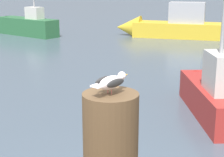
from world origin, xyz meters
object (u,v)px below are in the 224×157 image
Objects in this scene: boat_green at (24,25)px; boat_yellow at (171,26)px; mooring_post at (111,154)px; seagull at (111,82)px; boat_red at (209,92)px.

boat_green is 8.00m from boat_yellow.
mooring_post is 0.23× the size of boat_green.
mooring_post is 0.59m from seagull.
mooring_post is 2.94× the size of seagull.
boat_green is at bearing 107.83° from seagull.
mooring_post is 0.25× the size of boat_red.
seagull reaches higher than boat_yellow.
mooring_post reaches higher than boat_yellow.
mooring_post is 0.16× the size of boat_yellow.
boat_red reaches higher than boat_green.
seagull reaches higher than mooring_post.
mooring_post is at bearing -110.02° from boat_red.
seagull is (0.00, 0.01, 0.59)m from mooring_post.
boat_red reaches higher than boat_yellow.
seagull is 0.08× the size of boat_green.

